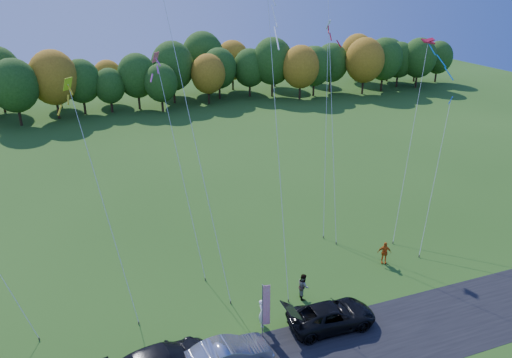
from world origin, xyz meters
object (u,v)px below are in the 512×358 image
object	(u,v)px
black_suv	(332,316)
silver_sedan	(227,355)
feather_flag	(265,305)
person_east	(384,253)

from	to	relation	value
black_suv	silver_sedan	bearing A→B (deg)	101.36
silver_sedan	feather_flag	size ratio (longest dim) A/B	1.36
person_east	black_suv	bearing A→B (deg)	-120.85
black_suv	feather_flag	distance (m)	4.41
silver_sedan	feather_flag	distance (m)	3.62
black_suv	feather_flag	bearing A→B (deg)	84.29
silver_sedan	person_east	world-z (taller)	person_east
person_east	feather_flag	size ratio (longest dim) A/B	0.48
silver_sedan	feather_flag	xyz separation A→B (m)	(2.90, 1.66, 1.40)
black_suv	silver_sedan	xyz separation A→B (m)	(-7.01, -1.03, 0.06)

